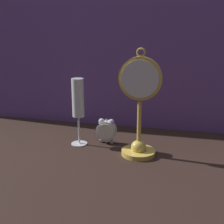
# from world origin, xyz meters

# --- Properties ---
(ground_plane) EXTENTS (4.00, 4.00, 0.00)m
(ground_plane) POSITION_xyz_m (0.00, 0.00, 0.00)
(ground_plane) COLOR black
(fabric_backdrop_drape) EXTENTS (1.77, 0.01, 0.65)m
(fabric_backdrop_drape) POSITION_xyz_m (0.00, 0.33, 0.33)
(fabric_backdrop_drape) COLOR #6B478E
(fabric_backdrop_drape) RESTS_ON ground_plane
(pocket_watch_on_stand) EXTENTS (0.14, 0.12, 0.36)m
(pocket_watch_on_stand) POSITION_xyz_m (0.10, 0.03, 0.15)
(pocket_watch_on_stand) COLOR gold
(pocket_watch_on_stand) RESTS_ON ground_plane
(alarm_clock_twin_bell) EXTENTS (0.07, 0.03, 0.09)m
(alarm_clock_twin_bell) POSITION_xyz_m (-0.03, 0.11, 0.05)
(alarm_clock_twin_bell) COLOR silver
(alarm_clock_twin_bell) RESTS_ON ground_plane
(champagne_flute) EXTENTS (0.06, 0.06, 0.25)m
(champagne_flute) POSITION_xyz_m (-0.12, 0.08, 0.16)
(champagne_flute) COLOR silver
(champagne_flute) RESTS_ON ground_plane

